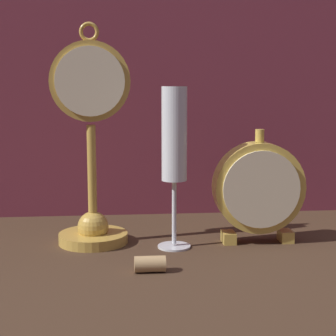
# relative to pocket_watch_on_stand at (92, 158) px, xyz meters

# --- Properties ---
(ground_plane) EXTENTS (4.00, 4.00, 0.00)m
(ground_plane) POSITION_rel_pocket_watch_on_stand_xyz_m (0.11, -0.13, -0.14)
(ground_plane) COLOR #422D1E
(fabric_backdrop_drape) EXTENTS (1.49, 0.01, 0.80)m
(fabric_backdrop_drape) POSITION_rel_pocket_watch_on_stand_xyz_m (0.11, 0.19, 0.26)
(fabric_backdrop_drape) COLOR brown
(fabric_backdrop_drape) RESTS_ON ground_plane
(pocket_watch_on_stand) EXTENTS (0.12, 0.11, 0.34)m
(pocket_watch_on_stand) POSITION_rel_pocket_watch_on_stand_xyz_m (0.00, 0.00, 0.00)
(pocket_watch_on_stand) COLOR gold
(pocket_watch_on_stand) RESTS_ON ground_plane
(mantel_clock_silver) EXTENTS (0.14, 0.04, 0.18)m
(mantel_clock_silver) POSITION_rel_pocket_watch_on_stand_xyz_m (0.26, -0.02, -0.05)
(mantel_clock_silver) COLOR gold
(mantel_clock_silver) RESTS_ON ground_plane
(champagne_flute) EXTENTS (0.05, 0.05, 0.25)m
(champagne_flute) POSITION_rel_pocket_watch_on_stand_xyz_m (0.13, -0.04, 0.02)
(champagne_flute) COLOR silver
(champagne_flute) RESTS_ON ground_plane
(wine_cork) EXTENTS (0.04, 0.02, 0.02)m
(wine_cork) POSITION_rel_pocket_watch_on_stand_xyz_m (0.08, -0.15, -0.12)
(wine_cork) COLOR tan
(wine_cork) RESTS_ON ground_plane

